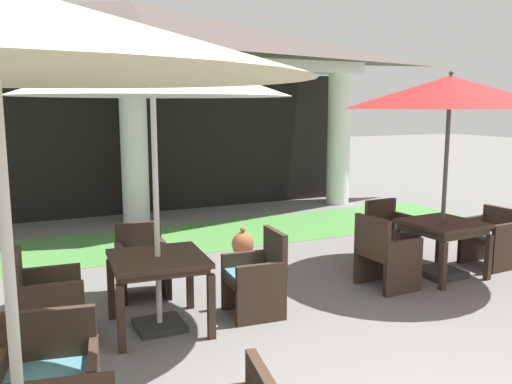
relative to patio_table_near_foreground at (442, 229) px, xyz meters
name	(u,v)px	position (x,y,z in m)	size (l,w,h in m)	color
background_pavilion	(129,54)	(-2.83, 5.14, 2.53)	(10.40, 2.58, 4.09)	white
lawn_strip	(160,241)	(-2.83, 3.36, -0.62)	(12.20, 2.06, 0.01)	#47843D
patio_table_near_foreground	(442,229)	(0.00, 0.00, 0.00)	(0.92, 0.92, 0.73)	#38281E
patio_umbrella_near_foreground	(450,94)	(0.00, 0.00, 1.73)	(2.63, 2.63, 2.63)	#2D2D2D
patio_chair_near_foreground_north	(391,232)	(-0.05, 0.95, -0.23)	(0.60, 0.61, 0.84)	#38281E
patio_chair_near_foreground_west	(385,254)	(-0.96, -0.05, -0.20)	(0.59, 0.64, 0.90)	#38281E
patio_chair_near_foreground_east	(491,238)	(0.95, 0.05, -0.23)	(0.56, 0.63, 0.81)	#38281E
patio_table_mid_left	(158,266)	(-3.77, -0.06, 0.02)	(0.98, 0.98, 0.75)	#38281E
patio_umbrella_mid_left	(152,74)	(-3.77, -0.06, 1.87)	(2.62, 2.62, 2.78)	#2D2D2D
patio_chair_mid_left_west	(46,302)	(-4.82, 0.02, -0.21)	(0.63, 0.66, 0.91)	#38281E
patio_chair_mid_left_north	(142,263)	(-3.69, 0.97, -0.24)	(0.61, 0.62, 0.82)	#38281E
patio_chair_mid_left_east	(257,278)	(-2.74, -0.14, -0.22)	(0.59, 0.59, 0.90)	#38281E
terracotta_urn	(243,244)	(-1.95, 1.98, -0.44)	(0.33, 0.33, 0.44)	#9E5633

